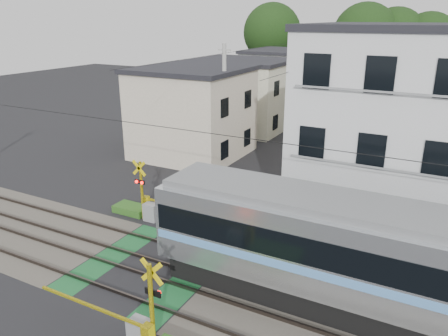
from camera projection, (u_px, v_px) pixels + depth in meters
The scene contains 11 objects.
ground at pixel (148, 268), 17.56m from camera, with size 120.00×120.00×0.00m, color black.
track_bed at pixel (148, 267), 17.55m from camera, with size 120.00×120.00×0.14m.
crossing_signal_near at pixel (141, 328), 13.14m from camera, with size 4.74×0.65×3.09m.
crossing_signal_far at pixel (150, 207), 21.52m from camera, with size 4.74×0.65×3.09m.
apartment_block at pixel (416, 129), 20.19m from camera, with size 10.20×8.36×9.30m.
houses_row at pixel (331, 94), 38.01m from camera, with size 22.07×31.35×6.80m.
tree_hill at pixel (373, 50), 56.50m from camera, with size 40.00×13.01×11.56m.
catenary at pixel (295, 214), 13.72m from camera, with size 60.00×5.04×7.00m.
utility_poles at pixel (306, 87), 35.89m from camera, with size 7.90×42.00×8.00m.
pedestrian at pixel (346, 119), 39.22m from camera, with size 0.65×0.42×1.77m, color #25262E.
weed_patches at pixel (183, 277), 16.65m from camera, with size 10.25×8.80×0.40m.
Camera 1 is at (9.87, -12.04, 9.57)m, focal length 35.00 mm.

